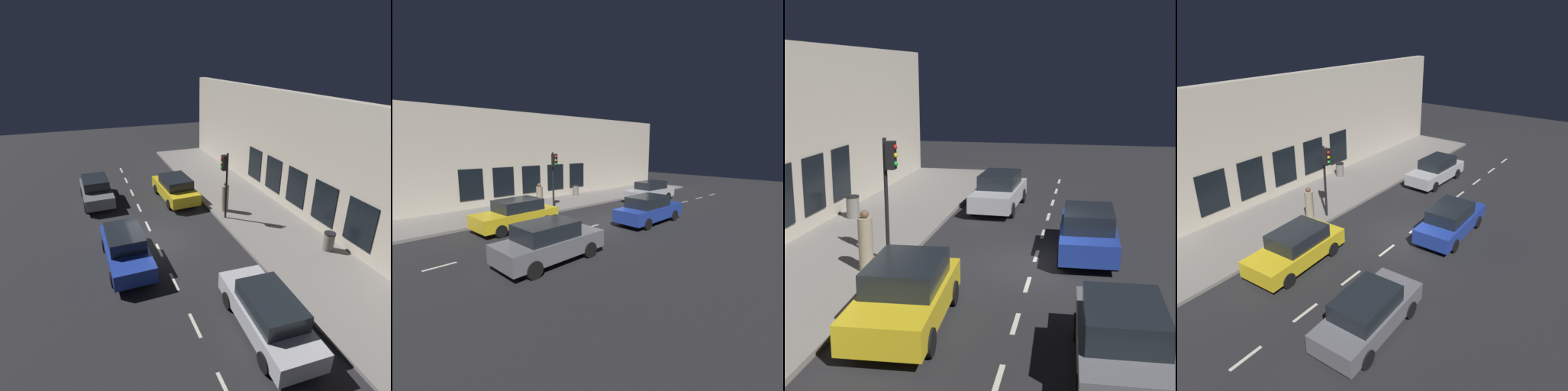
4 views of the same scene
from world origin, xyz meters
The scene contains 11 objects.
ground_plane centered at (0.00, 0.00, 0.00)m, with size 60.00×60.00×0.00m, color #232326.
sidewalk centered at (6.25, 0.00, 0.07)m, with size 4.50×32.00×0.15m.
building_facade centered at (8.80, 0.00, 3.47)m, with size 0.65×32.00×6.96m.
lane_centre_line centered at (0.00, -1.00, 0.00)m, with size 0.12×27.20×0.01m.
traffic_light centered at (4.31, 0.86, 2.92)m, with size 0.46×0.32×3.86m.
parked_car_0 centered at (-1.65, -1.49, 0.79)m, with size 1.97×4.56×1.58m.
parked_car_1 centered at (-2.38, 6.14, 0.79)m, with size 1.99×4.37×1.58m.
parked_car_2 centered at (2.57, 4.75, 0.79)m, with size 2.16×4.57×1.58m.
parked_car_3 centered at (2.25, -7.26, 0.79)m, with size 1.98×4.66×1.58m.
pedestrian_0 centered at (4.79, 1.73, 0.99)m, with size 0.59×0.59×1.84m.
trash_bin centered at (7.68, -3.96, 0.61)m, with size 0.54×0.54×0.91m.
Camera 2 is at (-11.03, 12.27, 4.40)m, focal length 26.25 mm.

